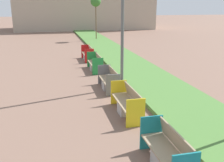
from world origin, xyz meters
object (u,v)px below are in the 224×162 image
at_px(bench_green_frame, 95,64).
at_px(sapling_tree_far, 96,2).
at_px(bench_teal_frame, 167,154).
at_px(bench_grey_frame, 109,82).
at_px(bench_yellow_frame, 127,104).
at_px(bench_red_frame, 88,55).

relative_size(bench_green_frame, sapling_tree_far, 0.45).
bearing_deg(bench_green_frame, bench_teal_frame, -90.01).
bearing_deg(bench_grey_frame, sapling_tree_far, 81.95).
bearing_deg(bench_green_frame, sapling_tree_far, 79.77).
xyz_separation_m(bench_teal_frame, bench_grey_frame, (0.00, 6.20, 0.00)).
xyz_separation_m(bench_yellow_frame, sapling_tree_far, (2.38, 19.72, 3.60)).
relative_size(bench_grey_frame, bench_green_frame, 0.91).
xyz_separation_m(bench_red_frame, sapling_tree_far, (2.38, 10.12, 3.61)).
relative_size(bench_red_frame, sapling_tree_far, 0.42).
distance_m(bench_teal_frame, sapling_tree_far, 23.42).
xyz_separation_m(bench_grey_frame, bench_red_frame, (0.00, 6.69, 0.00)).
height_order(bench_teal_frame, bench_grey_frame, same).
height_order(bench_grey_frame, bench_green_frame, same).
relative_size(bench_grey_frame, bench_red_frame, 0.99).
bearing_deg(sapling_tree_far, bench_teal_frame, -95.90).
distance_m(bench_red_frame, sapling_tree_far, 11.01).
distance_m(bench_green_frame, sapling_tree_far, 13.85).
distance_m(bench_yellow_frame, bench_red_frame, 9.60).
height_order(bench_grey_frame, bench_red_frame, same).
height_order(bench_red_frame, sapling_tree_far, sapling_tree_far).
distance_m(bench_yellow_frame, bench_green_frame, 6.56).
distance_m(bench_grey_frame, bench_red_frame, 6.69).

